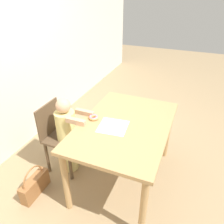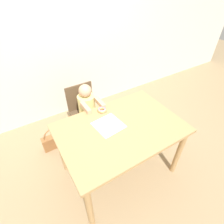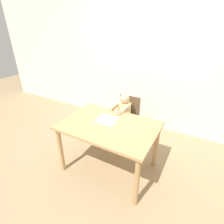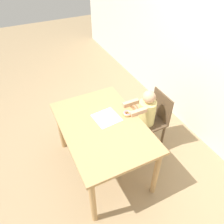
% 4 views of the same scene
% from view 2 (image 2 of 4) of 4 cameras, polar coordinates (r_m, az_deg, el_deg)
% --- Properties ---
extents(ground_plane, '(12.00, 12.00, 0.00)m').
position_cam_2_polar(ground_plane, '(2.34, 2.28, -18.02)').
color(ground_plane, '#997F5B').
extents(wall_back, '(8.00, 0.05, 2.50)m').
position_cam_2_polar(wall_back, '(2.72, -16.07, 22.67)').
color(wall_back, silver).
rests_on(wall_back, ground_plane).
extents(dining_table, '(1.25, 0.85, 0.74)m').
position_cam_2_polar(dining_table, '(1.83, 2.80, -7.15)').
color(dining_table, tan).
rests_on(dining_table, ground_plane).
extents(chair, '(0.37, 0.37, 0.82)m').
position_cam_2_polar(chair, '(2.43, -8.83, -0.33)').
color(chair, brown).
rests_on(chair, ground_plane).
extents(child_figure, '(0.23, 0.40, 0.93)m').
position_cam_2_polar(child_figure, '(2.33, -7.84, -0.99)').
color(child_figure, '#E0D17F').
rests_on(child_figure, ground_plane).
extents(donut, '(0.10, 0.10, 0.03)m').
position_cam_2_polar(donut, '(1.95, -3.29, 0.75)').
color(donut, tan).
rests_on(donut, dining_table).
extents(napkin, '(0.30, 0.30, 0.00)m').
position_cam_2_polar(napkin, '(1.78, -1.13, -4.26)').
color(napkin, white).
rests_on(napkin, dining_table).
extents(handbag, '(0.36, 0.10, 0.35)m').
position_cam_2_polar(handbag, '(2.60, -17.96, -8.70)').
color(handbag, brown).
rests_on(handbag, ground_plane).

